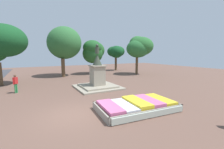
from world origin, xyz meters
name	(u,v)px	position (x,y,z in m)	size (l,w,h in m)	color
ground_plane	(73,115)	(0.00, 0.00, 0.00)	(76.68, 76.68, 0.00)	brown
flower_planter	(137,106)	(3.95, -1.20, 0.28)	(5.41, 3.40, 0.64)	#38281C
statue_monument	(98,79)	(4.20, 5.97, 1.00)	(4.49, 4.49, 4.67)	#9E937F
pedestrian_crossing_plaza	(15,82)	(-3.38, 7.68, 1.02)	(0.41, 0.46, 1.76)	#338C4C
park_tree_far_left	(93,51)	(8.11, 16.87, 4.17)	(4.38, 4.31, 6.04)	brown
park_tree_behind_statue	(64,43)	(3.02, 16.81, 5.46)	(5.40, 5.81, 8.02)	brown
park_tree_street_side	(139,47)	(15.21, 12.70, 4.90)	(4.92, 4.55, 6.84)	brown
park_tree_mid_canopy	(116,52)	(14.67, 19.95, 4.08)	(3.81, 3.42, 5.37)	brown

